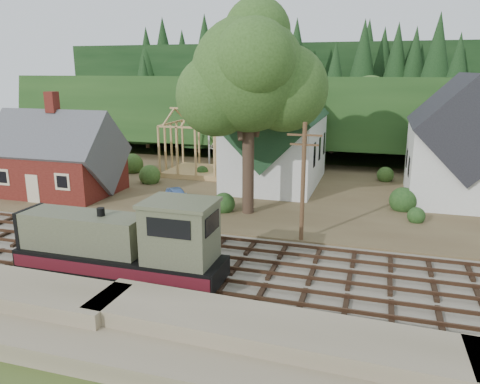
# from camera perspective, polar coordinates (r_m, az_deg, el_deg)

# --- Properties ---
(ground) EXTENTS (140.00, 140.00, 0.00)m
(ground) POSITION_cam_1_polar(r_m,az_deg,el_deg) (28.61, -8.50, -8.39)
(ground) COLOR #384C1E
(ground) RESTS_ON ground
(embankment) EXTENTS (64.00, 5.00, 1.60)m
(embankment) POSITION_cam_1_polar(r_m,az_deg,el_deg) (22.09, -18.26, -16.42)
(embankment) COLOR #7F7259
(embankment) RESTS_ON ground
(railroad_bed) EXTENTS (64.00, 11.00, 0.16)m
(railroad_bed) POSITION_cam_1_polar(r_m,az_deg,el_deg) (28.58, -8.51, -8.24)
(railroad_bed) COLOR #726B5B
(railroad_bed) RESTS_ON ground
(village_flat) EXTENTS (64.00, 26.00, 0.30)m
(village_flat) POSITION_cam_1_polar(r_m,az_deg,el_deg) (44.63, 1.31, 0.46)
(village_flat) COLOR brown
(village_flat) RESTS_ON ground
(hillside) EXTENTS (70.00, 28.96, 12.74)m
(hillside) POSITION_cam_1_polar(r_m,az_deg,el_deg) (67.62, 6.78, 5.14)
(hillside) COLOR #1E3F19
(hillside) RESTS_ON ground
(ridge) EXTENTS (80.00, 20.00, 12.00)m
(ridge) POSITION_cam_1_polar(r_m,az_deg,el_deg) (83.25, 8.75, 6.87)
(ridge) COLOR black
(ridge) RESTS_ON ground
(depot) EXTENTS (10.80, 7.41, 9.00)m
(depot) POSITION_cam_1_polar(r_m,az_deg,el_deg) (44.99, -21.32, 3.56)
(depot) COLOR #511612
(depot) RESTS_ON village_flat
(church) EXTENTS (8.40, 15.17, 13.00)m
(church) POSITION_cam_1_polar(r_m,az_deg,el_deg) (44.80, 4.41, 7.03)
(church) COLOR silver
(church) RESTS_ON village_flat
(farmhouse) EXTENTS (8.40, 10.80, 10.60)m
(farmhouse) POSITION_cam_1_polar(r_m,az_deg,el_deg) (43.64, 25.25, 5.04)
(farmhouse) COLOR silver
(farmhouse) RESTS_ON village_flat
(timber_frame) EXTENTS (8.20, 6.20, 6.99)m
(timber_frame) POSITION_cam_1_polar(r_m,az_deg,el_deg) (49.57, -4.15, 5.54)
(timber_frame) COLOR tan
(timber_frame) RESTS_ON village_flat
(lattice_tower) EXTENTS (3.20, 3.20, 12.12)m
(lattice_tower) POSITION_cam_1_polar(r_m,az_deg,el_deg) (54.59, -1.98, 13.55)
(lattice_tower) COLOR silver
(lattice_tower) RESTS_ON village_flat
(big_tree) EXTENTS (10.90, 8.40, 14.70)m
(big_tree) POSITION_cam_1_polar(r_m,az_deg,el_deg) (35.06, 1.35, 13.20)
(big_tree) COLOR #38281E
(big_tree) RESTS_ON village_flat
(telegraph_pole_near) EXTENTS (2.20, 0.28, 8.00)m
(telegraph_pole_near) POSITION_cam_1_polar(r_m,az_deg,el_deg) (30.05, 7.69, 1.30)
(telegraph_pole_near) COLOR #4C331E
(telegraph_pole_near) RESTS_ON ground
(locomotive) EXTENTS (11.48, 2.87, 4.61)m
(locomotive) POSITION_cam_1_polar(r_m,az_deg,el_deg) (25.89, -13.72, -6.30)
(locomotive) COLOR black
(locomotive) RESTS_ON railroad_bed
(car_blue) EXTENTS (3.35, 3.67, 1.21)m
(car_blue) POSITION_cam_1_polar(r_m,az_deg,el_deg) (39.68, -7.67, -0.37)
(car_blue) COLOR #5C84C6
(car_blue) RESTS_ON village_flat
(patio_set) EXTENTS (2.17, 2.17, 2.41)m
(patio_set) POSITION_cam_1_polar(r_m,az_deg,el_deg) (44.35, -24.71, 1.92)
(patio_set) COLOR silver
(patio_set) RESTS_ON village_flat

